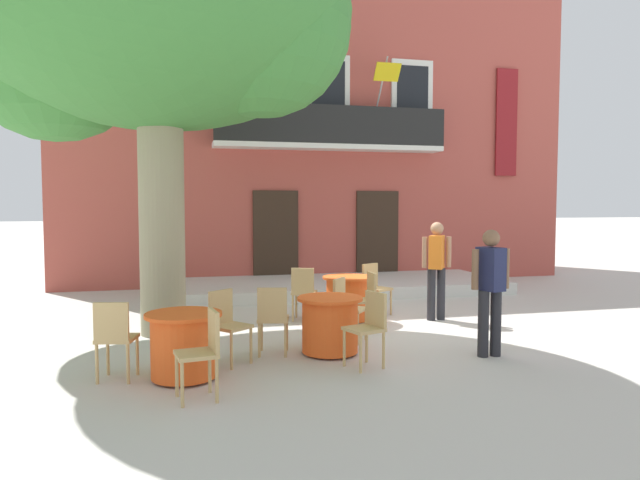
{
  "coord_description": "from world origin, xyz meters",
  "views": [
    {
      "loc": [
        -3.25,
        -8.81,
        1.99
      ],
      "look_at": [
        -0.68,
        1.7,
        1.3
      ],
      "focal_mm": 32.31,
      "sensor_mm": 36.0,
      "label": 1
    }
  ],
  "objects": [
    {
      "name": "cafe_table_front",
      "position": [
        -0.5,
        0.44,
        0.39
      ],
      "size": [
        0.86,
        0.86,
        0.76
      ],
      "color": "#EA561E",
      "rests_on": "ground"
    },
    {
      "name": "cafe_chair_middle_1",
      "position": [
        -2.7,
        -1.68,
        0.53
      ],
      "size": [
        0.56,
        0.56,
        0.91
      ],
      "color": "tan",
      "rests_on": "ground"
    },
    {
      "name": "building_facade",
      "position": [
        0.32,
        6.99,
        3.75
      ],
      "size": [
        13.0,
        5.09,
        7.5
      ],
      "color": "#B24C42",
      "rests_on": "ground"
    },
    {
      "name": "pedestrian_near_entrance",
      "position": [
        0.65,
        -2.16,
        0.94
      ],
      "size": [
        0.53,
        0.38,
        1.65
      ],
      "color": "#232328",
      "rests_on": "ground"
    },
    {
      "name": "cafe_chair_front_1",
      "position": [
        0.12,
        0.87,
        0.53
      ],
      "size": [
        0.54,
        0.54,
        0.91
      ],
      "color": "tan",
      "rests_on": "ground"
    },
    {
      "name": "cafe_table_middle",
      "position": [
        -3.22,
        -2.22,
        0.39
      ],
      "size": [
        0.86,
        0.86,
        0.76
      ],
      "color": "#EA561E",
      "rests_on": "ground"
    },
    {
      "name": "cafe_chair_near_tree_2",
      "position": [
        -1.03,
        -2.24,
        0.53
      ],
      "size": [
        0.51,
        0.51,
        0.91
      ],
      "color": "tan",
      "rests_on": "ground"
    },
    {
      "name": "cafe_chair_near_tree_1",
      "position": [
        -2.08,
        -1.45,
        0.53
      ],
      "size": [
        0.48,
        0.48,
        0.91
      ],
      "color": "tan",
      "rests_on": "ground"
    },
    {
      "name": "ground_plane",
      "position": [
        0.0,
        0.0,
        0.0
      ],
      "size": [
        120.0,
        120.0,
        0.0
      ],
      "primitive_type": "plane",
      "color": "beige"
    },
    {
      "name": "cafe_chair_front_0",
      "position": [
        -0.44,
        -0.31,
        0.53
      ],
      "size": [
        0.41,
        0.41,
        0.91
      ],
      "color": "tan",
      "rests_on": "ground"
    },
    {
      "name": "entrance_step_platform",
      "position": [
        0.32,
        3.65,
        0.12
      ],
      "size": [
        7.2,
        2.71,
        0.25
      ],
      "primitive_type": "cube",
      "color": "silver",
      "rests_on": "ground"
    },
    {
      "name": "pedestrian_mid_plaza",
      "position": [
        0.99,
        0.16,
        0.95
      ],
      "size": [
        0.53,
        0.4,
        1.67
      ],
      "color": "#232328",
      "rests_on": "ground"
    },
    {
      "name": "ground_planter_left",
      "position": [
        -3.63,
        3.89,
        0.36
      ],
      "size": [
        0.37,
        0.37,
        0.63
      ],
      "color": "slate",
      "rests_on": "ground"
    },
    {
      "name": "cafe_chair_near_tree_0",
      "position": [
        -0.93,
        -0.91,
        0.53
      ],
      "size": [
        0.56,
        0.56,
        0.91
      ],
      "color": "tan",
      "rests_on": "ground"
    },
    {
      "name": "cafe_chair_front_2",
      "position": [
        -1.22,
        0.64,
        0.53
      ],
      "size": [
        0.52,
        0.52,
        0.91
      ],
      "color": "tan",
      "rests_on": "ground"
    },
    {
      "name": "cafe_chair_middle_2",
      "position": [
        -3.97,
        -2.13,
        0.53
      ],
      "size": [
        0.48,
        0.48,
        0.91
      ],
      "color": "tan",
      "rests_on": "ground"
    },
    {
      "name": "cafe_table_near_tree",
      "position": [
        -1.34,
        -1.55,
        0.39
      ],
      "size": [
        0.86,
        0.86,
        0.76
      ],
      "color": "#EA561E",
      "rests_on": "ground"
    },
    {
      "name": "cafe_chair_middle_0",
      "position": [
        -3.03,
        -2.95,
        0.53
      ],
      "size": [
        0.46,
        0.46,
        0.91
      ],
      "color": "tan",
      "rests_on": "ground"
    },
    {
      "name": "plane_tree",
      "position": [
        -3.59,
        0.25,
        4.69
      ],
      "size": [
        5.93,
        5.21,
        6.56
      ],
      "color": "gray",
      "rests_on": "ground"
    }
  ]
}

